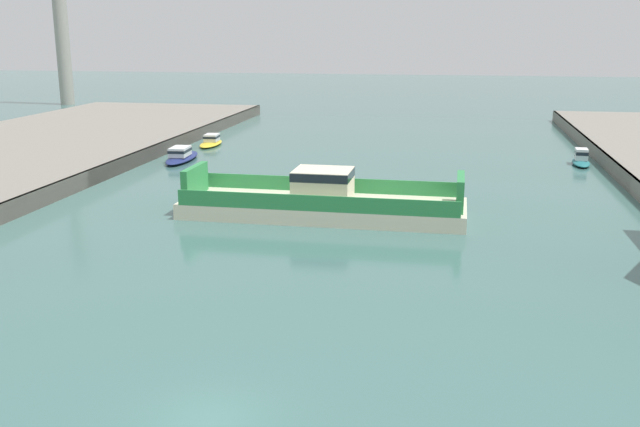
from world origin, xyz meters
name	(u,v)px	position (x,y,z in m)	size (l,w,h in m)	color
ground_plane	(209,419)	(0.00, 0.00, 0.00)	(400.00, 400.00, 0.00)	#3D6660
chain_ferry	(323,202)	(-1.08, 28.25, 1.05)	(20.33, 6.44, 3.41)	beige
moored_boat_near_right	(581,159)	(20.56, 52.93, 0.60)	(1.91, 4.98, 1.59)	#237075
moored_boat_mid_right	(181,156)	(-19.33, 47.78, 0.56)	(2.95, 8.11, 1.51)	navy
moored_boat_far_left	(211,141)	(-19.72, 58.30, 0.47)	(2.53, 6.25, 1.26)	yellow
smokestack_distant_a	(60,11)	(-60.65, 99.09, 16.24)	(2.63, 2.63, 30.46)	#9E998E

